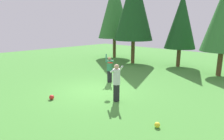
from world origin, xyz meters
TOP-DOWN VIEW (x-y plane):
  - ground_plane at (0.00, 0.00)m, footprint 40.00×40.00m
  - person_thrower at (-0.57, 1.67)m, footprint 0.67×0.67m
  - person_catcher at (1.83, -0.28)m, footprint 0.74×0.72m
  - frisbee at (0.68, 0.48)m, footprint 0.37×0.37m
  - ball_yellow at (4.46, -1.05)m, footprint 0.20×0.20m
  - ball_red at (-0.49, -2.28)m, footprint 0.23×0.23m
  - tree_far_left at (-7.07, 8.94)m, footprint 3.47×3.47m
  - tree_left at (-3.50, 7.67)m, footprint 3.48×3.48m
  - tree_center at (0.25, 9.19)m, footprint 2.54×2.54m

SIDE VIEW (x-z plane):
  - ground_plane at x=0.00m, z-range 0.00..0.00m
  - ball_yellow at x=4.46m, z-range 0.00..0.20m
  - ball_red at x=-0.49m, z-range 0.00..0.23m
  - person_thrower at x=-0.57m, z-range 0.07..1.81m
  - person_catcher at x=1.83m, z-range 0.17..1.91m
  - frisbee at x=0.68m, z-range 1.49..1.62m
  - tree_center at x=0.25m, z-range 0.75..6.81m
  - tree_far_left at x=-7.07m, z-range 1.04..9.32m
  - tree_left at x=-3.50m, z-range 1.04..9.36m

